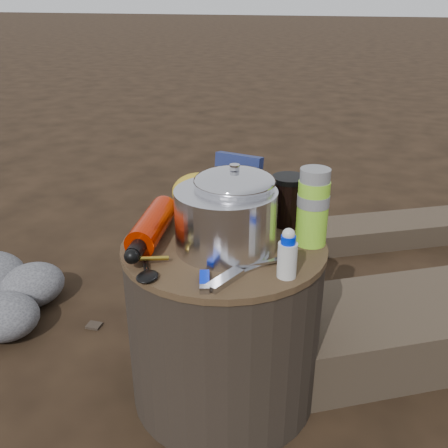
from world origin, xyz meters
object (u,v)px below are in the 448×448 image
(stump, at_px, (224,321))
(thermos, at_px, (313,207))
(camping_pot, at_px, (234,207))
(travel_mug, at_px, (288,201))
(fuel_bottle, at_px, (152,226))

(stump, bearing_deg, thermos, 21.58)
(stump, bearing_deg, camping_pot, 36.74)
(camping_pot, height_order, thermos, same)
(camping_pot, distance_m, travel_mug, 0.17)
(camping_pot, bearing_deg, thermos, 19.53)
(stump, relative_size, travel_mug, 3.84)
(stump, height_order, thermos, thermos)
(travel_mug, bearing_deg, camping_pot, -121.32)
(camping_pot, relative_size, fuel_bottle, 0.64)
(fuel_bottle, bearing_deg, stump, -0.16)
(thermos, distance_m, travel_mug, 0.12)
(stump, distance_m, camping_pot, 0.30)
(stump, relative_size, fuel_bottle, 1.69)
(thermos, bearing_deg, stump, -158.42)
(stump, bearing_deg, fuel_bottle, -167.92)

